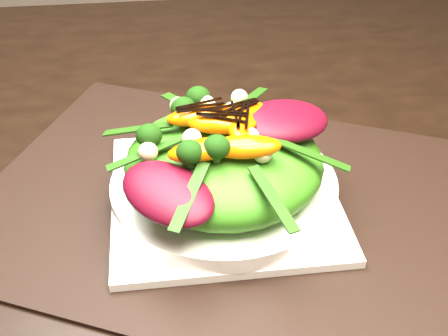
{
  "coord_description": "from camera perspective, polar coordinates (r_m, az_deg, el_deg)",
  "views": [
    {
      "loc": [
        0.04,
        -0.66,
        1.16
      ],
      "look_at": [
        0.1,
        -0.16,
        0.8
      ],
      "focal_mm": 48.0,
      "sensor_mm": 36.0,
      "label": 1
    }
  ],
  "objects": [
    {
      "name": "placemat",
      "position": [
        0.65,
        -0.0,
        -3.13
      ],
      "size": [
        0.63,
        0.57,
        0.0
      ],
      "primitive_type": "cube",
      "rotation": [
        0.0,
        0.0,
        -0.43
      ],
      "color": "black",
      "rests_on": "dining_table"
    },
    {
      "name": "orange_segment",
      "position": [
        0.61,
        -1.42,
        5.03
      ],
      "size": [
        0.07,
        0.06,
        0.02
      ],
      "primitive_type": "ellipsoid",
      "rotation": [
        0.0,
        0.0,
        0.62
      ],
      "color": "#D54F03",
      "rests_on": "lettuce_mound"
    },
    {
      "name": "balsamic_drizzle",
      "position": [
        0.61,
        -1.44,
        5.84
      ],
      "size": [
        0.04,
        0.03,
        0.0
      ],
      "primitive_type": "cube",
      "rotation": [
        0.0,
        0.0,
        0.62
      ],
      "color": "black",
      "rests_on": "orange_segment"
    },
    {
      "name": "salad_bowl",
      "position": [
        0.64,
        -0.0,
        -1.73
      ],
      "size": [
        0.3,
        0.3,
        0.02
      ],
      "primitive_type": "cylinder",
      "rotation": [
        0.0,
        0.0,
        -0.33
      ],
      "color": "white",
      "rests_on": "plate_base"
    },
    {
      "name": "macadamia_nut",
      "position": [
        0.56,
        2.68,
        1.32
      ],
      "size": [
        0.02,
        0.02,
        0.02
      ],
      "primitive_type": "sphere",
      "rotation": [
        0.0,
        0.0,
        0.05
      ],
      "color": "beige",
      "rests_on": "lettuce_mound"
    },
    {
      "name": "lettuce_mound",
      "position": [
        0.62,
        -0.0,
        0.59
      ],
      "size": [
        0.25,
        0.25,
        0.07
      ],
      "primitive_type": "ellipsoid",
      "rotation": [
        0.0,
        0.0,
        -0.26
      ],
      "color": "#3A7C17",
      "rests_on": "salad_bowl"
    },
    {
      "name": "broccoli_floret",
      "position": [
        0.61,
        -6.71,
        4.57
      ],
      "size": [
        0.04,
        0.04,
        0.04
      ],
      "primitive_type": "sphere",
      "rotation": [
        0.0,
        0.0,
        -0.22
      ],
      "color": "black",
      "rests_on": "lettuce_mound"
    },
    {
      "name": "dining_table",
      "position": [
        0.79,
        -8.42,
        2.51
      ],
      "size": [
        1.6,
        0.9,
        0.75
      ],
      "primitive_type": "cube",
      "color": "black",
      "rests_on": "floor"
    },
    {
      "name": "plate_base",
      "position": [
        0.64,
        -0.0,
        -2.67
      ],
      "size": [
        0.24,
        0.24,
        0.01
      ],
      "primitive_type": "cube",
      "rotation": [
        0.0,
        0.0,
        0.01
      ],
      "color": "white",
      "rests_on": "placemat"
    },
    {
      "name": "radicchio_leaf",
      "position": [
        0.61,
        5.82,
        4.5
      ],
      "size": [
        0.11,
        0.09,
        0.02
      ],
      "primitive_type": "ellipsoid",
      "rotation": [
        0.0,
        0.0,
        0.31
      ],
      "color": "#420713",
      "rests_on": "lettuce_mound"
    }
  ]
}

